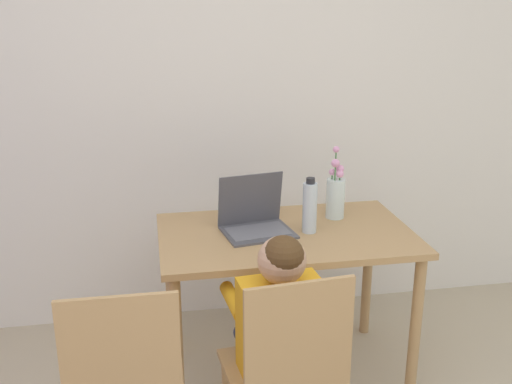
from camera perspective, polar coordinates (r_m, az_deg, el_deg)
name	(u,v)px	position (r m, az deg, el deg)	size (l,w,h in m)	color
wall_back	(210,97)	(3.22, -4.37, 9.00)	(6.40, 0.05, 2.50)	white
dining_table	(286,252)	(2.75, 2.84, -5.78)	(1.14, 0.70, 0.74)	tan
chair_occupied	(286,375)	(2.27, 2.92, -17.04)	(0.44, 0.44, 0.88)	tan
person_seated	(276,320)	(2.28, 1.95, -12.11)	(0.34, 0.45, 0.97)	orange
laptop	(255,218)	(2.71, -0.13, -2.51)	(0.34, 0.30, 0.25)	#4C4C51
flower_vase	(336,194)	(2.88, 7.59, -0.21)	(0.09, 0.09, 0.35)	silver
water_bottle	(310,207)	(2.68, 5.14, -1.42)	(0.06, 0.06, 0.25)	silver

